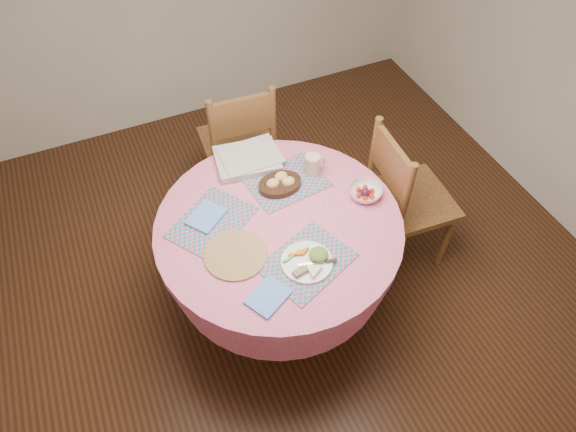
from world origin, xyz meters
The scene contains 16 objects.
ground centered at (0.00, 0.00, 0.00)m, with size 4.00×4.00×0.00m, color #331C0F.
room_envelope centered at (0.00, 0.00, 1.71)m, with size 4.01×4.01×2.71m.
dining_table centered at (0.00, 0.00, 0.56)m, with size 1.24×1.24×0.75m.
chair_right centered at (0.82, 0.06, 0.52)m, with size 0.47×0.49×0.99m.
chair_back centered at (0.11, 0.91, 0.51)m, with size 0.48×0.46×0.97m.
placemat_front centered at (0.03, -0.27, 0.75)m, with size 0.40×0.30×0.01m, color #17817A.
placemat_left centered at (-0.30, 0.14, 0.75)m, with size 0.40×0.30×0.01m, color #17817A.
placemat_back centered at (0.15, 0.24, 0.75)m, with size 0.40×0.30×0.01m, color #17817A.
wicker_trivet centered at (-0.26, -0.10, 0.76)m, with size 0.30×0.30×0.01m, color olive.
napkin_near centered at (-0.21, -0.37, 0.76)m, with size 0.18×0.14×0.01m, color #5D93F1.
napkin_far centered at (-0.32, 0.17, 0.76)m, with size 0.18×0.14×0.01m, color #5D93F1.
dinner_plate centered at (0.03, -0.29, 0.77)m, with size 0.24×0.25×0.05m.
bread_bowl centered at (0.10, 0.22, 0.78)m, with size 0.23×0.23×0.08m.
latte_mug centered at (0.31, 0.25, 0.81)m, with size 0.12×0.08×0.12m.
fruit_bowl centered at (0.48, -0.01, 0.78)m, with size 0.22×0.22×0.05m.
newspaper_stack centered at (0.02, 0.47, 0.78)m, with size 0.38×0.32×0.04m.
Camera 1 is at (-0.62, -1.50, 2.70)m, focal length 32.00 mm.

